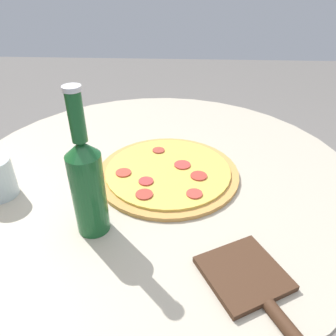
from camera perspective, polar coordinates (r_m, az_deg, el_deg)
ground_plane at (r=1.42m, az=-1.11°, el=-26.87°), size 8.00×8.00×0.00m
table at (r=0.97m, az=-1.48°, el=-9.65°), size 1.02×1.02×0.76m
pizza at (r=0.83m, az=-0.01°, el=-0.73°), size 0.36×0.36×0.02m
beer_bottle at (r=0.63m, az=-13.89°, el=-2.54°), size 0.06×0.06×0.30m
pizza_paddle at (r=0.60m, az=14.33°, el=-18.87°), size 0.24×0.18×0.02m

